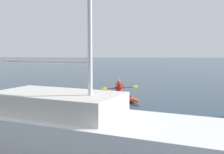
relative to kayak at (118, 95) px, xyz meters
name	(u,v)px	position (x,y,z in m)	size (l,w,h in m)	color
ground_plane	(95,96)	(1.38, -0.23, -0.15)	(160.00, 160.00, 0.00)	#233847
kayak	(118,95)	(0.00, 0.00, 0.00)	(3.05, 4.42, 0.30)	red
kayaker	(119,87)	(-0.09, 0.14, 0.48)	(2.14, 1.32, 0.79)	red
sailboat_far_right_berth	(72,127)	(0.76, 9.05, 0.54)	(9.21, 5.28, 12.81)	white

